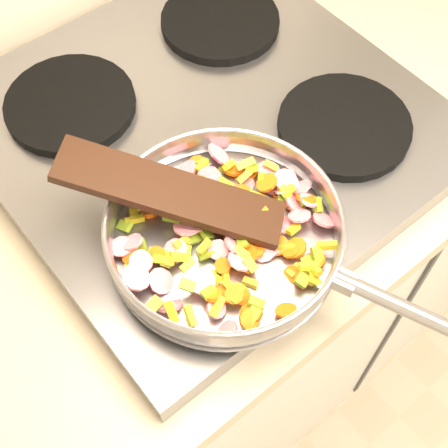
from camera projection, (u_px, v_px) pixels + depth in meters
base_cabinet at (429, 120)px, 1.57m from camera, size 3.00×0.65×0.86m
cooktop at (206, 128)px, 0.92m from camera, size 0.60×0.60×0.04m
grate_fl at (187, 233)px, 0.79m from camera, size 0.19×0.19×0.02m
grate_fr at (344, 126)px, 0.88m from camera, size 0.19×0.19×0.02m
grate_bl at (70, 104)px, 0.90m from camera, size 0.19×0.19×0.02m
grate_br at (220, 21)px, 1.00m from camera, size 0.19×0.19×0.02m
saute_pan at (226, 232)px, 0.75m from camera, size 0.32×0.47×0.05m
vegetable_heap at (229, 230)px, 0.76m from camera, size 0.28×0.27×0.05m
wooden_spatula at (171, 193)px, 0.74m from camera, size 0.22×0.25×0.08m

